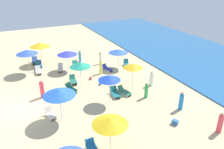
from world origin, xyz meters
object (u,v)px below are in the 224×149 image
Objects in this scene: lounge_chair_4_0 at (124,92)px; umbrella_8 at (40,45)px; umbrella_4 at (133,66)px; lounge_chair_8_1 at (35,61)px; beach_ball_0 at (91,78)px; lounge_chair_6_1 at (73,81)px; umbrella_6 at (80,65)px; lounge_chair_1_0 at (38,71)px; umbrella_5 at (118,51)px; beachgoer_2 at (100,58)px; umbrella_2 at (59,92)px; umbrella_9 at (109,78)px; lounge_chair_7_1 at (60,68)px; lounge_chair_9_0 at (115,93)px; beachgoer_6 at (80,56)px; beachgoer_1 at (42,89)px; lounge_chair_7_0 at (76,65)px; cooler_box_1 at (175,122)px; umbrella_1 at (27,52)px; lounge_chair_8_0 at (39,65)px; lounge_chair_2_0 at (50,114)px; lounge_chair_5_0 at (107,69)px; lounge_chair_0_0 at (92,148)px; beach_ball_2 at (100,83)px; lounge_chair_1_1 at (38,67)px; umbrella_7 at (67,53)px; lounge_chair_5_1 at (126,64)px; beachgoer_7 at (152,79)px; lounge_chair_6_0 at (71,89)px; beachgoer_3 at (181,101)px; beachgoer_0 at (146,90)px; beachgoer_4 at (220,123)px; beachgoer_5 at (101,67)px.

umbrella_8 is (-11.14, -5.46, 2.20)m from lounge_chair_4_0.
lounge_chair_8_1 is at bearing -145.54° from umbrella_4.
lounge_chair_6_1 is at bearing -89.58° from beach_ball_0.
umbrella_6 is 9.62m from lounge_chair_8_1.
lounge_chair_6_1 is (4.04, 2.78, -0.00)m from lounge_chair_1_0.
umbrella_4 is 1.11× the size of umbrella_5.
umbrella_5 reaches higher than beachgoer_2.
umbrella_2 is 4.43m from umbrella_9.
lounge_chair_6_1 is 0.96× the size of lounge_chair_7_1.
beachgoer_6 is at bearing 98.54° from lounge_chair_9_0.
lounge_chair_7_1 is at bearing 174.70° from beachgoer_1.
cooler_box_1 is at bearing -74.17° from lounge_chair_7_0.
lounge_chair_4_0 is (8.78, 7.20, -2.26)m from umbrella_1.
lounge_chair_8_0 is 11.94m from umbrella_9.
lounge_chair_7_1 is 4.69× the size of beach_ball_0.
umbrella_4 is 7.44m from beachgoer_2.
lounge_chair_5_0 is at bearing 30.49° from lounge_chair_2_0.
beach_ball_2 is at bearing 64.96° from lounge_chair_0_0.
umbrella_7 is (1.95, 3.07, 1.85)m from lounge_chair_1_1.
umbrella_9 is at bearing 29.39° from umbrella_1.
lounge_chair_5_0 is 0.92× the size of lounge_chair_5_1.
beachgoer_2 is at bearing 66.14° from lounge_chair_0_0.
beachgoer_7 is at bearing -43.16° from lounge_chair_8_1.
beachgoer_3 is at bearing -61.73° from lounge_chair_6_0.
lounge_chair_7_1 is at bearing -6.47° from lounge_chair_1_0.
beachgoer_0 is at bearing -33.53° from cooler_box_1.
lounge_chair_2_0 is 11.06m from lounge_chair_8_0.
lounge_chair_5_0 is 0.92× the size of lounge_chair_9_0.
umbrella_2 is at bearing -34.91° from umbrella_6.
lounge_chair_6_1 is 10.75m from beachgoer_3.
umbrella_5 is at bearing 63.41° from beachgoer_4.
beachgoer_5 is at bearing 20.94° from lounge_chair_6_1.
lounge_chair_1_1 is at bearing 126.79° from lounge_chair_9_0.
lounge_chair_2_0 is at bearing -144.86° from lounge_chair_6_0.
umbrella_2 reaches higher than lounge_chair_4_0.
lounge_chair_0_0 is at bearing -114.94° from lounge_chair_6_0.
beachgoer_0 is at bearing 26.77° from umbrella_7.
beach_ball_2 is (-4.21, 4.97, -2.23)m from umbrella_2.
cooler_box_1 reaches higher than beach_ball_0.
umbrella_2 is 1.73× the size of beachgoer_7.
lounge_chair_9_0 is 3.42× the size of cooler_box_1.
lounge_chair_4_0 is (-1.48, 6.22, -2.14)m from umbrella_2.
lounge_chair_9_0 is 1.02× the size of beachgoer_2.
beachgoer_4 is (13.37, 2.55, 0.48)m from lounge_chair_5_0.
umbrella_6 is at bearing 91.14° from beachgoer_4.
lounge_chair_2_0 is 0.47× the size of umbrella_6.
umbrella_9 is 2.47m from lounge_chair_9_0.
umbrella_7 is at bearing -107.61° from umbrella_5.
beach_ball_0 is at bearing -13.70° from cooler_box_1.
umbrella_2 is at bearing 88.49° from beachgoer_7.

